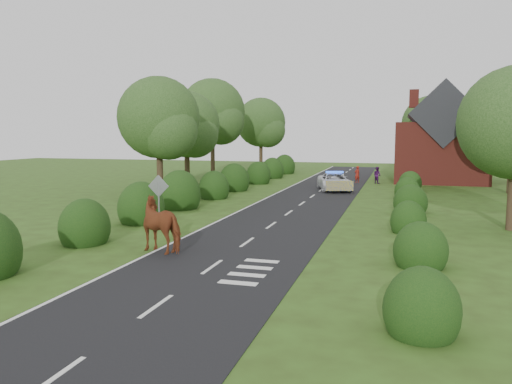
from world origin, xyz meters
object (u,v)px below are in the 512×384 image
(cow, at_px, (164,228))
(pedestrian_purple, at_px, (377,175))
(road_sign, at_px, (159,193))
(pedestrian_red, at_px, (357,174))
(police_van, at_px, (334,182))

(cow, relative_size, pedestrian_purple, 1.61)
(road_sign, xyz_separation_m, cow, (2.38, -4.24, -0.78))
(road_sign, height_order, pedestrian_red, road_sign)
(pedestrian_purple, bearing_deg, road_sign, 113.69)
(cow, bearing_deg, pedestrian_red, -173.43)
(police_van, xyz_separation_m, pedestrian_red, (1.21, 6.88, 0.08))
(cow, xyz_separation_m, pedestrian_red, (4.86, 29.49, -0.11))
(police_van, relative_size, pedestrian_red, 3.52)
(police_van, bearing_deg, pedestrian_red, 64.14)
(police_van, bearing_deg, cow, -114.99)
(police_van, relative_size, pedestrian_purple, 3.54)
(cow, height_order, pedestrian_red, cow)
(pedestrian_red, relative_size, pedestrian_purple, 1.00)
(police_van, distance_m, pedestrian_purple, 7.19)
(road_sign, height_order, police_van, road_sign)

